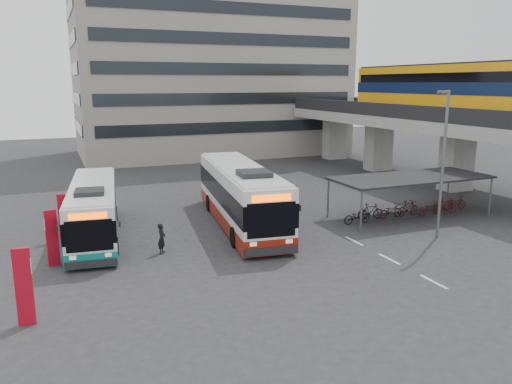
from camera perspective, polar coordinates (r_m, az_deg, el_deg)
name	(u,v)px	position (r m, az deg, el deg)	size (l,w,h in m)	color
ground	(313,247)	(25.84, 6.49, -6.26)	(120.00, 120.00, 0.00)	#28282B
viaduct	(434,108)	(43.41, 19.70, 9.05)	(8.00, 32.00, 9.68)	gray
bike_shelter	(410,195)	(32.57, 17.17, -0.35)	(10.00, 4.00, 2.54)	#595B60
office_block	(210,45)	(60.27, -5.28, 16.41)	(30.00, 15.00, 25.00)	gray
road_markings	(389,259)	(24.80, 15.00, -7.41)	(0.15, 7.60, 0.01)	beige
bus_main	(241,196)	(29.30, -1.77, -0.41)	(4.37, 12.91, 3.74)	white
bus_teal	(94,210)	(28.35, -18.05, -2.01)	(3.59, 10.96, 3.18)	white
pedestrian	(162,238)	(24.98, -10.72, -5.24)	(0.55, 0.36, 1.51)	black
lamp_post	(443,156)	(27.96, 20.57, 3.91)	(1.31, 0.68, 7.87)	#595B60
sign_totem_south	(24,286)	(19.07, -25.01, -9.69)	(0.61, 0.24, 2.79)	#AE0A1C
sign_totem_mid	(52,237)	(24.59, -22.29, -4.79)	(0.56, 0.29, 2.63)	#AE0A1C
sign_totem_north	(63,216)	(28.44, -21.15, -2.59)	(0.53, 0.29, 2.49)	#AE0A1C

